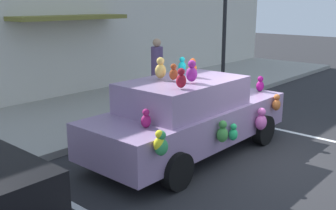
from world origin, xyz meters
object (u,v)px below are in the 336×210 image
teddy_bear_on_sidewalk (131,102)px  pedestrian_near_shopfront (157,69)px  plush_covered_car (189,115)px  street_lamp_post (225,12)px

teddy_bear_on_sidewalk → pedestrian_near_shopfront: size_ratio=0.44×
teddy_bear_on_sidewalk → pedestrian_near_shopfront: 2.52m
pedestrian_near_shopfront → teddy_bear_on_sidewalk: bearing=-152.6°
pedestrian_near_shopfront → plush_covered_car: bearing=-129.5°
plush_covered_car → street_lamp_post: (4.61, 2.28, 1.90)m
plush_covered_car → teddy_bear_on_sidewalk: plush_covered_car is taller
street_lamp_post → plush_covered_car: bearing=-153.7°
street_lamp_post → pedestrian_near_shopfront: 2.73m
teddy_bear_on_sidewalk → pedestrian_near_shopfront: pedestrian_near_shopfront is taller
teddy_bear_on_sidewalk → street_lamp_post: 4.36m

